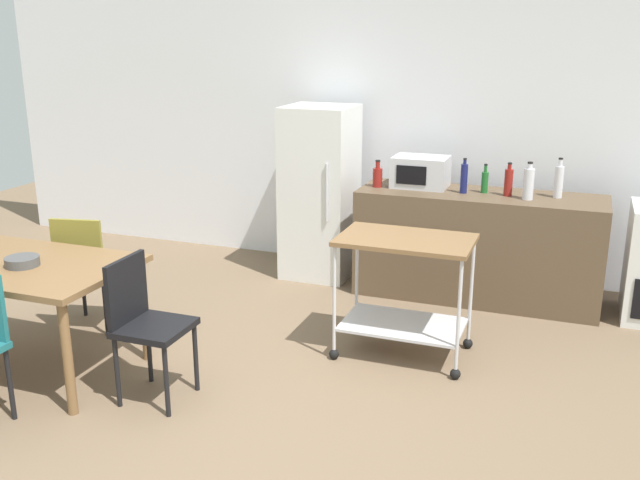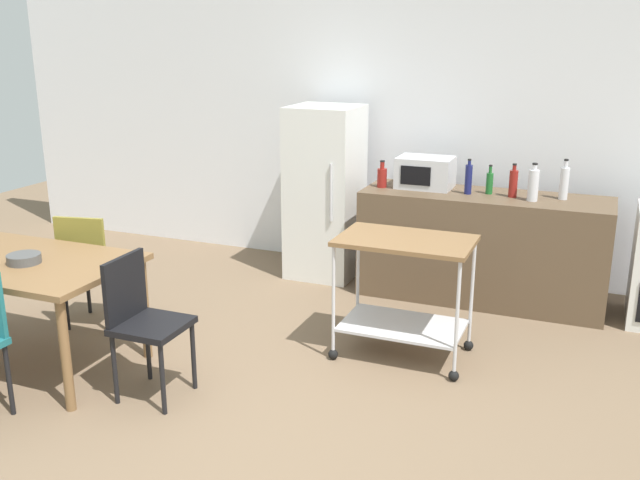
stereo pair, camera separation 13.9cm
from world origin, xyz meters
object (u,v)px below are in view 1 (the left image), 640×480
(dining_table, at_px, (16,273))
(kitchen_cart, at_px, (405,277))
(bottle_hot_sauce, at_px, (509,182))
(bottle_soda, at_px, (485,181))
(bottle_sparkling_water, at_px, (378,176))
(bottle_wine, at_px, (464,178))
(chair_black, at_px, (145,319))
(bottle_soy_sauce, at_px, (529,183))
(bottle_olive_oil, at_px, (559,181))
(chair_olive, at_px, (87,264))
(microwave, at_px, (420,172))
(refrigerator, at_px, (320,192))
(fruit_bowl, at_px, (22,261))

(dining_table, distance_m, kitchen_cart, 2.57)
(bottle_hot_sauce, bearing_deg, bottle_soda, 166.53)
(bottle_sparkling_water, height_order, bottle_wine, bottle_wine)
(chair_black, xyz_separation_m, bottle_hot_sauce, (1.84, 2.44, 0.50))
(chair_black, bearing_deg, bottle_sparkling_water, -17.76)
(dining_table, xyz_separation_m, chair_black, (1.00, -0.05, -0.15))
(dining_table, height_order, chair_black, chair_black)
(dining_table, relative_size, bottle_soy_sauce, 5.00)
(kitchen_cart, height_order, bottle_olive_oil, bottle_olive_oil)
(chair_olive, distance_m, bottle_soy_sauce, 3.45)
(bottle_soda, bearing_deg, bottle_soy_sauce, -18.94)
(microwave, bearing_deg, bottle_hot_sauce, -6.73)
(chair_black, distance_m, bottle_soy_sauce, 3.14)
(refrigerator, bearing_deg, microwave, -1.09)
(kitchen_cart, distance_m, fruit_bowl, 2.49)
(chair_olive, bearing_deg, fruit_bowl, 86.63)
(chair_olive, bearing_deg, bottle_hot_sauce, -161.24)
(bottle_soda, distance_m, bottle_hot_sauce, 0.20)
(microwave, xyz_separation_m, bottle_soda, (0.55, -0.04, -0.03))
(dining_table, xyz_separation_m, bottle_sparkling_water, (1.76, 2.35, 0.32))
(dining_table, bearing_deg, chair_olive, 90.23)
(bottle_olive_oil, distance_m, fruit_bowl, 4.00)
(bottle_soda, relative_size, bottle_hot_sauce, 0.88)
(dining_table, relative_size, fruit_bowl, 7.06)
(chair_black, distance_m, bottle_wine, 2.88)
(bottle_hot_sauce, xyz_separation_m, bottle_soy_sauce, (0.16, -0.08, 0.01))
(refrigerator, bearing_deg, chair_olive, -123.14)
(bottle_wine, xyz_separation_m, bottle_soy_sauce, (0.51, -0.05, 0.00))
(chair_olive, bearing_deg, bottle_soy_sauce, -163.71)
(chair_black, height_order, bottle_soy_sauce, bottle_soy_sauce)
(microwave, bearing_deg, bottle_olive_oil, -0.74)
(kitchen_cart, xyz_separation_m, microwave, (-0.22, 1.39, 0.46))
(bottle_wine, relative_size, bottle_soda, 1.21)
(refrigerator, xyz_separation_m, kitchen_cart, (1.14, -1.41, -0.20))
(dining_table, relative_size, refrigerator, 0.97)
(chair_black, bearing_deg, bottle_hot_sauce, -37.25)
(refrigerator, relative_size, kitchen_cart, 1.70)
(bottle_wine, relative_size, bottle_soy_sauce, 0.96)
(microwave, relative_size, bottle_olive_oil, 1.43)
(bottle_wine, xyz_separation_m, bottle_olive_oil, (0.73, 0.10, 0.01))
(bottle_hot_sauce, bearing_deg, bottle_wine, -176.00)
(kitchen_cart, bearing_deg, fruit_bowl, -152.67)
(dining_table, bearing_deg, refrigerator, 64.77)
(bottle_olive_oil, bearing_deg, chair_black, -131.42)
(bottle_sparkling_water, distance_m, fruit_bowl, 2.92)
(bottle_hot_sauce, bearing_deg, fruit_bowl, -138.15)
(bottle_hot_sauce, bearing_deg, bottle_sparkling_water, -177.76)
(kitchen_cart, bearing_deg, bottle_sparkling_water, 114.14)
(bottle_sparkling_water, distance_m, microwave, 0.37)
(chair_olive, bearing_deg, refrigerator, -135.29)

